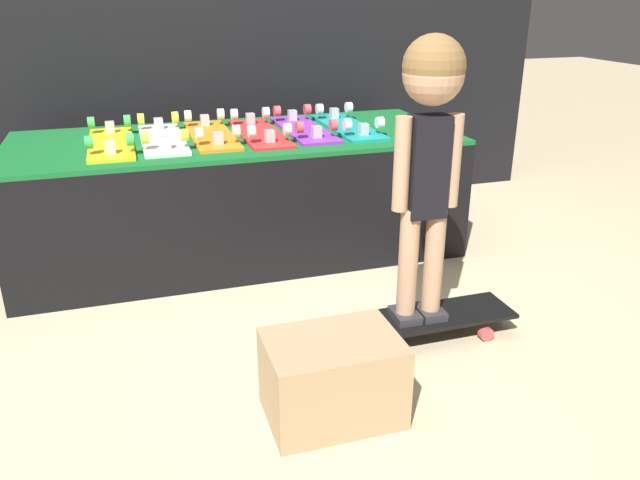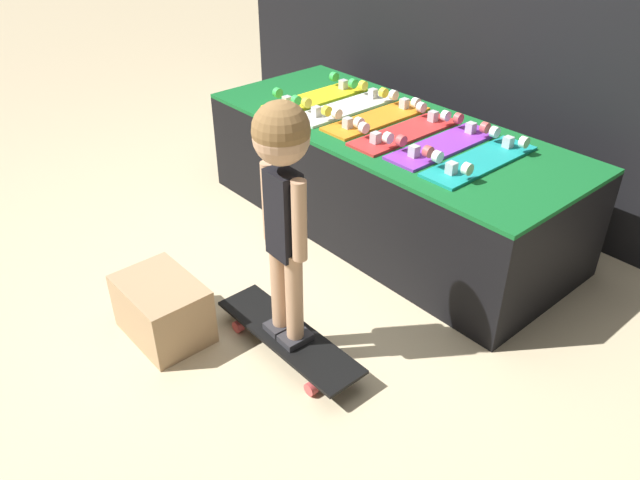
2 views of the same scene
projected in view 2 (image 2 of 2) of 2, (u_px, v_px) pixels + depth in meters
The scene contains 11 objects.
ground_plane at pixel (306, 262), 3.13m from camera, with size 16.00×16.00×0.00m, color beige.
display_rack at pixel (387, 177), 3.29m from camera, with size 2.03×0.84×0.57m.
skateboard_yellow_on_rack at pixel (316, 96), 3.47m from camera, with size 0.19×0.63×0.09m.
skateboard_white_on_rack at pixel (346, 106), 3.34m from camera, with size 0.19×0.63×0.09m.
skateboard_orange_on_rack at pixel (377, 117), 3.21m from camera, with size 0.19×0.63×0.09m.
skateboard_red_on_rack at pixel (405, 131), 3.05m from camera, with size 0.19×0.63×0.09m.
skateboard_purple_on_rack at pixel (443, 143), 2.93m from camera, with size 0.19×0.63×0.09m.
skateboard_teal_on_rack at pixel (480, 159), 2.78m from camera, with size 0.19×0.63×0.09m.
skateboard_on_floor at pixel (288, 337), 2.54m from camera, with size 0.73×0.20×0.09m.
child at pixel (283, 183), 2.16m from camera, with size 0.24×0.20×0.99m.
storage_box at pixel (163, 309), 2.61m from camera, with size 0.39×0.28×0.26m.
Camera 2 is at (1.99, -1.65, 1.78)m, focal length 35.00 mm.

